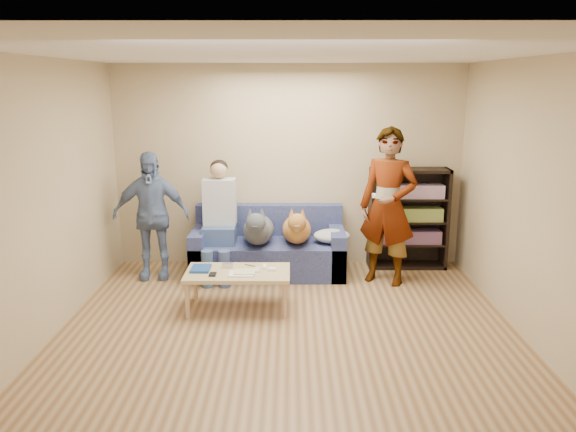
{
  "coord_description": "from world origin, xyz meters",
  "views": [
    {
      "loc": [
        0.03,
        -4.73,
        2.37
      ],
      "look_at": [
        0.0,
        1.2,
        0.95
      ],
      "focal_mm": 35.0,
      "sensor_mm": 36.0,
      "label": 1
    }
  ],
  "objects_px": {
    "person_standing_left": "(151,216)",
    "camera_silver": "(228,265)",
    "dog_tan": "(297,229)",
    "notebook_blue": "(201,268)",
    "sofa": "(269,251)",
    "person_seated": "(219,215)",
    "dog_gray": "(258,229)",
    "bookshelf": "(408,216)",
    "person_standing_right": "(388,207)",
    "coffee_table": "(238,275)"
  },
  "relations": [
    {
      "from": "person_standing_left",
      "to": "camera_silver",
      "type": "xyz_separation_m",
      "value": [
        1.02,
        -0.88,
        -0.34
      ]
    },
    {
      "from": "person_standing_left",
      "to": "dog_tan",
      "type": "xyz_separation_m",
      "value": [
        1.78,
        0.05,
        -0.18
      ]
    },
    {
      "from": "notebook_blue",
      "to": "sofa",
      "type": "relative_size",
      "value": 0.14
    },
    {
      "from": "person_standing_left",
      "to": "person_seated",
      "type": "bearing_deg",
      "value": 1.26
    },
    {
      "from": "notebook_blue",
      "to": "dog_gray",
      "type": "bearing_deg",
      "value": 59.18
    },
    {
      "from": "camera_silver",
      "to": "bookshelf",
      "type": "height_order",
      "value": "bookshelf"
    },
    {
      "from": "person_standing_left",
      "to": "person_standing_right",
      "type": "bearing_deg",
      "value": -6.87
    },
    {
      "from": "person_standing_left",
      "to": "coffee_table",
      "type": "bearing_deg",
      "value": -44.78
    },
    {
      "from": "bookshelf",
      "to": "dog_gray",
      "type": "bearing_deg",
      "value": -167.09
    },
    {
      "from": "dog_gray",
      "to": "bookshelf",
      "type": "relative_size",
      "value": 0.95
    },
    {
      "from": "notebook_blue",
      "to": "sofa",
      "type": "distance_m",
      "value": 1.34
    },
    {
      "from": "camera_silver",
      "to": "dog_gray",
      "type": "relative_size",
      "value": 0.09
    },
    {
      "from": "notebook_blue",
      "to": "person_standing_right",
      "type": "bearing_deg",
      "value": 20.45
    },
    {
      "from": "dog_tan",
      "to": "bookshelf",
      "type": "bearing_deg",
      "value": 14.87
    },
    {
      "from": "person_standing_left",
      "to": "dog_gray",
      "type": "height_order",
      "value": "person_standing_left"
    },
    {
      "from": "dog_tan",
      "to": "person_seated",
      "type": "bearing_deg",
      "value": 178.59
    },
    {
      "from": "sofa",
      "to": "person_seated",
      "type": "distance_m",
      "value": 0.79
    },
    {
      "from": "notebook_blue",
      "to": "person_seated",
      "type": "distance_m",
      "value": 1.08
    },
    {
      "from": "person_standing_left",
      "to": "notebook_blue",
      "type": "height_order",
      "value": "person_standing_left"
    },
    {
      "from": "person_standing_left",
      "to": "bookshelf",
      "type": "bearing_deg",
      "value": 4.0
    },
    {
      "from": "person_seated",
      "to": "bookshelf",
      "type": "relative_size",
      "value": 1.13
    },
    {
      "from": "person_seated",
      "to": "dog_gray",
      "type": "relative_size",
      "value": 1.19
    },
    {
      "from": "sofa",
      "to": "dog_tan",
      "type": "xyz_separation_m",
      "value": [
        0.35,
        -0.15,
        0.33
      ]
    },
    {
      "from": "notebook_blue",
      "to": "bookshelf",
      "type": "bearing_deg",
      "value": 29.09
    },
    {
      "from": "person_standing_right",
      "to": "camera_silver",
      "type": "height_order",
      "value": "person_standing_right"
    },
    {
      "from": "coffee_table",
      "to": "person_seated",
      "type": "bearing_deg",
      "value": 106.73
    },
    {
      "from": "camera_silver",
      "to": "coffee_table",
      "type": "bearing_deg",
      "value": -45.0
    },
    {
      "from": "person_standing_right",
      "to": "person_seated",
      "type": "xyz_separation_m",
      "value": [
        -2.03,
        0.23,
        -0.16
      ]
    },
    {
      "from": "dog_tan",
      "to": "dog_gray",
      "type": "bearing_deg",
      "value": -173.26
    },
    {
      "from": "notebook_blue",
      "to": "camera_silver",
      "type": "xyz_separation_m",
      "value": [
        0.28,
        0.07,
        0.01
      ]
    },
    {
      "from": "notebook_blue",
      "to": "bookshelf",
      "type": "relative_size",
      "value": 0.2
    },
    {
      "from": "dog_gray",
      "to": "person_seated",
      "type": "bearing_deg",
      "value": 170.64
    },
    {
      "from": "dog_tan",
      "to": "camera_silver",
      "type": "bearing_deg",
      "value": -129.19
    },
    {
      "from": "person_standing_left",
      "to": "dog_gray",
      "type": "xyz_separation_m",
      "value": [
        1.3,
        -0.01,
        -0.17
      ]
    },
    {
      "from": "sofa",
      "to": "person_standing_right",
      "type": "bearing_deg",
      "value": -14.11
    },
    {
      "from": "sofa",
      "to": "dog_gray",
      "type": "height_order",
      "value": "dog_gray"
    },
    {
      "from": "camera_silver",
      "to": "person_seated",
      "type": "xyz_separation_m",
      "value": [
        -0.2,
        0.95,
        0.33
      ]
    },
    {
      "from": "person_seated",
      "to": "coffee_table",
      "type": "relative_size",
      "value": 1.34
    },
    {
      "from": "camera_silver",
      "to": "dog_gray",
      "type": "xyz_separation_m",
      "value": [
        0.28,
        0.87,
        0.18
      ]
    },
    {
      "from": "sofa",
      "to": "person_standing_left",
      "type": "bearing_deg",
      "value": -172.14
    },
    {
      "from": "person_standing_right",
      "to": "person_standing_left",
      "type": "height_order",
      "value": "person_standing_right"
    },
    {
      "from": "notebook_blue",
      "to": "dog_tan",
      "type": "height_order",
      "value": "dog_tan"
    },
    {
      "from": "person_standing_right",
      "to": "camera_silver",
      "type": "xyz_separation_m",
      "value": [
        -1.83,
        -0.72,
        -0.49
      ]
    },
    {
      "from": "person_seated",
      "to": "sofa",
      "type": "bearing_deg",
      "value": 11.88
    },
    {
      "from": "coffee_table",
      "to": "dog_tan",
      "type": "bearing_deg",
      "value": 58.74
    },
    {
      "from": "dog_gray",
      "to": "person_standing_left",
      "type": "bearing_deg",
      "value": 179.58
    },
    {
      "from": "person_seated",
      "to": "dog_gray",
      "type": "height_order",
      "value": "person_seated"
    },
    {
      "from": "camera_silver",
      "to": "coffee_table",
      "type": "relative_size",
      "value": 0.1
    },
    {
      "from": "person_standing_left",
      "to": "coffee_table",
      "type": "height_order",
      "value": "person_standing_left"
    },
    {
      "from": "person_standing_right",
      "to": "dog_gray",
      "type": "xyz_separation_m",
      "value": [
        -1.55,
        0.15,
        -0.32
      ]
    }
  ]
}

